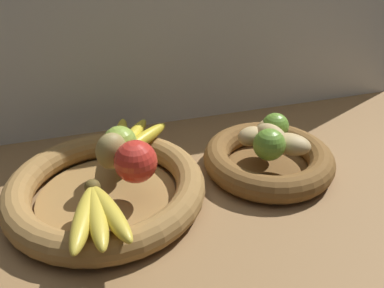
{
  "coord_description": "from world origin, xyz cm",
  "views": [
    {
      "loc": [
        -22.09,
        -62.18,
        47.54
      ],
      "look_at": [
        -2.59,
        -0.23,
        9.54
      ],
      "focal_mm": 36.41,
      "sensor_mm": 36.0,
      "label": 1
    }
  ],
  "objects_px": {
    "potato_large": "(271,137)",
    "potato_back": "(270,129)",
    "pear_brown": "(112,151)",
    "potato_oblong": "(251,136)",
    "potato_small": "(290,144)",
    "lime_near": "(269,145)",
    "apple_red_right": "(136,162)",
    "fruit_bowl_right": "(269,160)",
    "lime_far": "(275,126)",
    "banana_bunch_front": "(97,214)",
    "banana_bunch_back": "(132,138)",
    "apple_green_back": "(120,143)",
    "fruit_bowl_left": "(106,189)"
  },
  "relations": [
    {
      "from": "potato_large",
      "to": "potato_back",
      "type": "height_order",
      "value": "potato_large"
    },
    {
      "from": "pear_brown",
      "to": "potato_oblong",
      "type": "bearing_deg",
      "value": -0.07
    },
    {
      "from": "potato_small",
      "to": "lime_near",
      "type": "distance_m",
      "value": 0.05
    },
    {
      "from": "potato_large",
      "to": "pear_brown",
      "type": "bearing_deg",
      "value": 175.46
    },
    {
      "from": "apple_red_right",
      "to": "pear_brown",
      "type": "bearing_deg",
      "value": 124.0
    },
    {
      "from": "fruit_bowl_right",
      "to": "potato_back",
      "type": "relative_size",
      "value": 4.27
    },
    {
      "from": "potato_back",
      "to": "lime_near",
      "type": "height_order",
      "value": "lime_near"
    },
    {
      "from": "lime_near",
      "to": "lime_far",
      "type": "relative_size",
      "value": 1.09
    },
    {
      "from": "pear_brown",
      "to": "potato_small",
      "type": "relative_size",
      "value": 0.89
    },
    {
      "from": "apple_red_right",
      "to": "lime_far",
      "type": "height_order",
      "value": "apple_red_right"
    },
    {
      "from": "apple_red_right",
      "to": "pear_brown",
      "type": "distance_m",
      "value": 0.07
    },
    {
      "from": "pear_brown",
      "to": "banana_bunch_front",
      "type": "xyz_separation_m",
      "value": [
        -0.04,
        -0.15,
        -0.02
      ]
    },
    {
      "from": "lime_near",
      "to": "potato_oblong",
      "type": "bearing_deg",
      "value": 98.65
    },
    {
      "from": "potato_large",
      "to": "potato_small",
      "type": "height_order",
      "value": "potato_large"
    },
    {
      "from": "apple_red_right",
      "to": "lime_far",
      "type": "relative_size",
      "value": 1.34
    },
    {
      "from": "lime_far",
      "to": "banana_bunch_back",
      "type": "bearing_deg",
      "value": 167.06
    },
    {
      "from": "fruit_bowl_right",
      "to": "lime_near",
      "type": "bearing_deg",
      "value": -123.69
    },
    {
      "from": "fruit_bowl_right",
      "to": "apple_green_back",
      "type": "bearing_deg",
      "value": 169.62
    },
    {
      "from": "apple_red_right",
      "to": "lime_far",
      "type": "xyz_separation_m",
      "value": [
        0.31,
        0.06,
        -0.01
      ]
    },
    {
      "from": "pear_brown",
      "to": "potato_oblong",
      "type": "height_order",
      "value": "pear_brown"
    },
    {
      "from": "fruit_bowl_right",
      "to": "lime_near",
      "type": "xyz_separation_m",
      "value": [
        -0.02,
        -0.04,
        0.06
      ]
    },
    {
      "from": "apple_green_back",
      "to": "potato_back",
      "type": "xyz_separation_m",
      "value": [
        0.32,
        -0.02,
        -0.01
      ]
    },
    {
      "from": "lime_far",
      "to": "banana_bunch_front",
      "type": "bearing_deg",
      "value": -158.17
    },
    {
      "from": "apple_red_right",
      "to": "potato_small",
      "type": "xyz_separation_m",
      "value": [
        0.32,
        -0.0,
        -0.02
      ]
    },
    {
      "from": "fruit_bowl_right",
      "to": "potato_oblong",
      "type": "distance_m",
      "value": 0.06
    },
    {
      "from": "banana_bunch_front",
      "to": "potato_back",
      "type": "relative_size",
      "value": 2.66
    },
    {
      "from": "apple_red_right",
      "to": "banana_bunch_back",
      "type": "distance_m",
      "value": 0.14
    },
    {
      "from": "apple_red_right",
      "to": "potato_oblong",
      "type": "relative_size",
      "value": 1.28
    },
    {
      "from": "potato_large",
      "to": "lime_near",
      "type": "xyz_separation_m",
      "value": [
        -0.02,
        -0.04,
        0.01
      ]
    },
    {
      "from": "apple_red_right",
      "to": "banana_bunch_back",
      "type": "relative_size",
      "value": 0.46
    },
    {
      "from": "banana_bunch_back",
      "to": "potato_small",
      "type": "xyz_separation_m",
      "value": [
        0.3,
        -0.13,
        0.01
      ]
    },
    {
      "from": "fruit_bowl_left",
      "to": "banana_bunch_front",
      "type": "relative_size",
      "value": 2.2
    },
    {
      "from": "potato_small",
      "to": "lime_near",
      "type": "bearing_deg",
      "value": -173.33
    },
    {
      "from": "pear_brown",
      "to": "banana_bunch_front",
      "type": "distance_m",
      "value": 0.16
    },
    {
      "from": "potato_back",
      "to": "banana_bunch_back",
      "type": "bearing_deg",
      "value": 167.55
    },
    {
      "from": "fruit_bowl_right",
      "to": "banana_bunch_front",
      "type": "xyz_separation_m",
      "value": [
        -0.37,
        -0.12,
        0.04
      ]
    },
    {
      "from": "fruit_bowl_right",
      "to": "banana_bunch_back",
      "type": "xyz_separation_m",
      "value": [
        -0.27,
        0.1,
        0.04
      ]
    },
    {
      "from": "apple_green_back",
      "to": "lime_near",
      "type": "relative_size",
      "value": 1.07
    },
    {
      "from": "pear_brown",
      "to": "lime_near",
      "type": "bearing_deg",
      "value": -11.44
    },
    {
      "from": "potato_large",
      "to": "lime_far",
      "type": "xyz_separation_m",
      "value": [
        0.03,
        0.04,
        0.0
      ]
    },
    {
      "from": "fruit_bowl_right",
      "to": "apple_green_back",
      "type": "height_order",
      "value": "apple_green_back"
    },
    {
      "from": "banana_bunch_back",
      "to": "fruit_bowl_left",
      "type": "bearing_deg",
      "value": -123.99
    },
    {
      "from": "apple_green_back",
      "to": "potato_small",
      "type": "relative_size",
      "value": 0.83
    },
    {
      "from": "fruit_bowl_left",
      "to": "potato_large",
      "type": "bearing_deg",
      "value": 0.0
    },
    {
      "from": "apple_red_right",
      "to": "lime_far",
      "type": "bearing_deg",
      "value": 11.43
    },
    {
      "from": "apple_green_back",
      "to": "banana_bunch_back",
      "type": "xyz_separation_m",
      "value": [
        0.03,
        0.05,
        -0.02
      ]
    },
    {
      "from": "potato_large",
      "to": "potato_back",
      "type": "xyz_separation_m",
      "value": [
        0.02,
        0.04,
        -0.0
      ]
    },
    {
      "from": "banana_bunch_front",
      "to": "pear_brown",
      "type": "bearing_deg",
      "value": 73.41
    },
    {
      "from": "fruit_bowl_right",
      "to": "pear_brown",
      "type": "distance_m",
      "value": 0.33
    },
    {
      "from": "pear_brown",
      "to": "lime_near",
      "type": "height_order",
      "value": "pear_brown"
    }
  ]
}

